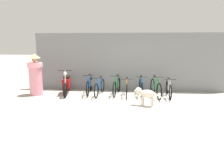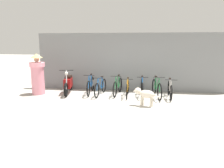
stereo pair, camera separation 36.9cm
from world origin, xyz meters
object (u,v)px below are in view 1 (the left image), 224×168
object	(u,v)px
bicycle_4	(141,87)
bicycle_6	(169,89)
bicycle_0	(89,86)
motorcycle	(67,84)
stray_dog	(146,94)
bicycle_1	(100,87)
bicycle_2	(117,86)
bicycle_3	(127,88)
bicycle_5	(156,88)
person_in_robes	(35,75)

from	to	relation	value
bicycle_4	bicycle_6	size ratio (longest dim) A/B	1.03
bicycle_0	bicycle_6	size ratio (longest dim) A/B	1.09
bicycle_0	motorcycle	xyz separation A→B (m)	(-0.98, -0.11, 0.07)
bicycle_0	stray_dog	size ratio (longest dim) A/B	1.83
stray_dog	bicycle_1	bearing A→B (deg)	-16.29
bicycle_2	bicycle_4	xyz separation A→B (m)	(1.04, -0.03, -0.01)
bicycle_6	stray_dog	bearing A→B (deg)	-34.67
motorcycle	bicycle_1	bearing A→B (deg)	75.67
bicycle_3	bicycle_6	bearing A→B (deg)	90.38
bicycle_2	stray_dog	distance (m)	1.98
bicycle_5	motorcycle	world-z (taller)	motorcycle
bicycle_0	bicycle_2	xyz separation A→B (m)	(1.20, -0.03, -0.00)
motorcycle	person_in_robes	size ratio (longest dim) A/B	1.07
bicycle_6	motorcycle	xyz separation A→B (m)	(-4.35, 0.12, 0.10)
bicycle_2	motorcycle	world-z (taller)	motorcycle
bicycle_1	bicycle_2	bearing A→B (deg)	109.62
bicycle_4	stray_dog	xyz separation A→B (m)	(0.11, -1.57, 0.10)
bicycle_0	bicycle_1	world-z (taller)	bicycle_0
bicycle_1	stray_dog	world-z (taller)	bicycle_1
bicycle_2	stray_dog	size ratio (longest dim) A/B	1.77
bicycle_4	stray_dog	bearing A→B (deg)	1.74
bicycle_3	bicycle_5	bearing A→B (deg)	88.13
bicycle_1	bicycle_6	bearing A→B (deg)	94.97
bicycle_0	bicycle_4	distance (m)	2.25
bicycle_0	bicycle_5	world-z (taller)	bicycle_5
bicycle_2	stray_dog	bearing A→B (deg)	41.27
bicycle_4	bicycle_5	world-z (taller)	bicycle_5
bicycle_2	person_in_robes	world-z (taller)	person_in_robes
bicycle_2	bicycle_3	xyz separation A→B (m)	(0.45, -0.25, -0.02)
bicycle_5	stray_dog	bearing A→B (deg)	-29.47
bicycle_0	person_in_robes	size ratio (longest dim) A/B	1.00
bicycle_2	bicycle_4	bearing A→B (deg)	93.73
bicycle_5	bicycle_3	bearing A→B (deg)	-100.49
person_in_robes	bicycle_5	bearing A→B (deg)	162.52
bicycle_0	bicycle_5	xyz separation A→B (m)	(2.84, -0.29, 0.01)
bicycle_0	person_in_robes	world-z (taller)	person_in_robes
bicycle_3	stray_dog	bearing A→B (deg)	26.33
bicycle_1	stray_dog	xyz separation A→B (m)	(1.87, -1.43, 0.11)
bicycle_1	bicycle_0	bearing A→B (deg)	-107.48
bicycle_1	person_in_robes	size ratio (longest dim) A/B	0.96
motorcycle	person_in_robes	xyz separation A→B (m)	(-1.25, -0.32, 0.45)
bicycle_0	bicycle_1	xyz separation A→B (m)	(0.49, -0.21, -0.02)
bicycle_3	motorcycle	distance (m)	2.64
bicycle_0	bicycle_6	bearing A→B (deg)	81.67
bicycle_5	person_in_robes	world-z (taller)	person_in_robes
bicycle_2	bicycle_4	distance (m)	1.04
bicycle_5	motorcycle	xyz separation A→B (m)	(-3.82, 0.18, 0.07)
bicycle_5	stray_dog	xyz separation A→B (m)	(-0.48, -1.34, 0.08)
stray_dog	bicycle_3	bearing A→B (deg)	-41.55
bicycle_2	bicycle_6	xyz separation A→B (m)	(2.17, -0.20, -0.03)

